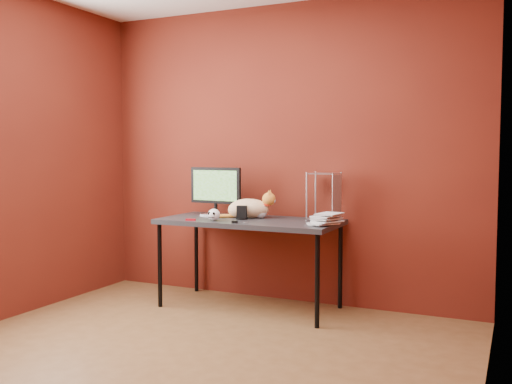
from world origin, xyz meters
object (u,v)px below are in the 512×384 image
at_px(speaker, 242,213).
at_px(book_stack, 320,155).
at_px(skull_mug, 214,215).
at_px(desk, 250,225).
at_px(monitor, 216,189).
at_px(cat, 249,208).

distance_m(speaker, book_stack, 0.84).
bearing_deg(skull_mug, book_stack, 9.31).
height_order(desk, monitor, monitor).
height_order(monitor, skull_mug, monitor).
distance_m(desk, skull_mug, 0.33).
bearing_deg(speaker, cat, 66.47).
bearing_deg(monitor, skull_mug, -61.06).
relative_size(desk, skull_mug, 14.72).
height_order(cat, skull_mug, cat).
bearing_deg(speaker, desk, 9.35).
bearing_deg(skull_mug, desk, 43.70).
bearing_deg(skull_mug, monitor, 115.04).
distance_m(desk, cat, 0.17).
xyz_separation_m(desk, skull_mug, (-0.22, -0.22, 0.10)).
height_order(desk, cat, cat).
distance_m(cat, skull_mug, 0.36).
relative_size(desk, monitor, 3.03).
height_order(desk, book_stack, book_stack).
xyz_separation_m(desk, speaker, (-0.06, -0.03, 0.10)).
bearing_deg(skull_mug, cat, 60.17).
xyz_separation_m(monitor, speaker, (0.33, -0.14, -0.19)).
relative_size(desk, speaker, 13.10).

